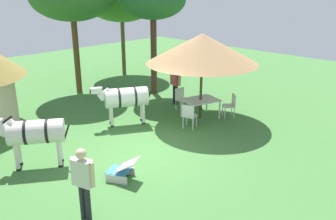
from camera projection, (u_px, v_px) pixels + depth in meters
The scene contains 13 objects.
ground_plane at pixel (146, 152), 11.17m from camera, with size 36.00×36.00×0.00m, color #407538.
shade_umbrella at pixel (202, 49), 13.12m from camera, with size 4.12×4.12×3.23m.
patio_dining_table at pixel (201, 101), 13.79m from camera, with size 1.53×1.32×0.74m.
patio_chair_near_hut at pixel (231, 104), 13.94m from camera, with size 0.60×0.61×0.90m.
patio_chair_near_lawn at pixel (181, 97), 14.73m from camera, with size 0.50×0.48×0.90m.
patio_chair_east_end at pixel (189, 115), 12.82m from camera, with size 0.55×0.56×0.90m.
guest_beside_umbrella at pixel (175, 81), 15.22m from camera, with size 0.30×0.60×1.72m.
standing_watcher at pixel (83, 178), 7.65m from camera, with size 0.34×0.59×1.71m.
striped_lounge_chair at pixel (122, 170), 9.56m from camera, with size 0.84×0.96×0.61m.
zebra_nearest_camera at pixel (125, 98), 13.09m from camera, with size 1.98×1.39×1.54m.
zebra_by_umbrella at pixel (34, 133), 9.99m from camera, with size 1.88×1.46×1.56m.
acacia_tree_right_background at pixel (121, 0), 19.31m from camera, with size 3.88×3.88×5.25m.
acacia_tree_left_background at pixel (153, 1), 15.75m from camera, with size 2.88×2.88×5.12m.
Camera 1 is at (-6.72, -7.59, 4.93)m, focal length 38.68 mm.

